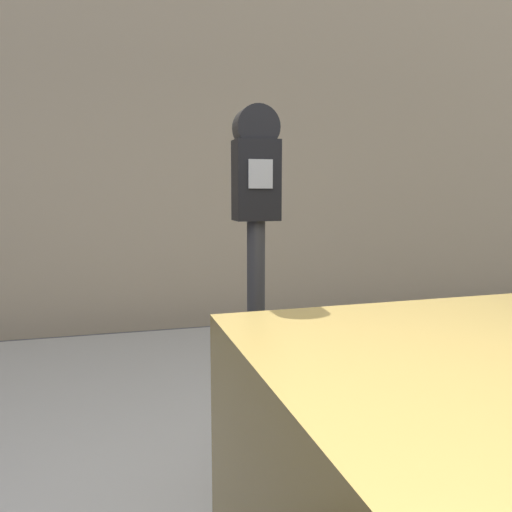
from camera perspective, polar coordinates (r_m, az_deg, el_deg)
The scene contains 3 objects.
sidewalk at distance 3.39m, azimuth -4.82°, elevation -15.33°, with size 24.00×2.80×0.10m.
building_facade at distance 5.22m, azimuth -9.30°, elevation 21.06°, with size 24.00×0.30×5.20m.
parking_meter at distance 2.05m, azimuth 0.00°, elevation 1.96°, with size 0.18×0.14×1.60m.
Camera 1 is at (-0.55, -0.88, 1.36)m, focal length 35.00 mm.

